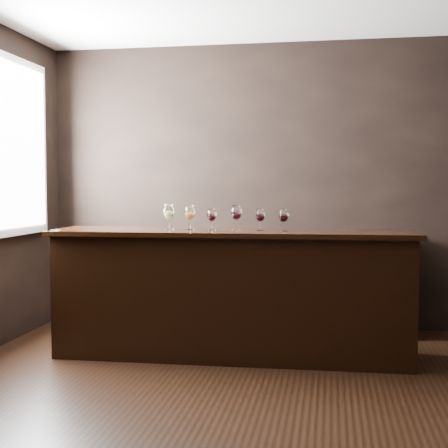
% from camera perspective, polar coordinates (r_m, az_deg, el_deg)
% --- Properties ---
extents(ground, '(5.00, 5.00, 0.00)m').
position_cam_1_polar(ground, '(4.19, 4.80, -15.98)').
color(ground, black).
rests_on(ground, ground).
extents(room_shell, '(5.02, 4.52, 2.81)m').
position_cam_1_polar(room_shell, '(4.11, 1.79, 9.29)').
color(room_shell, black).
rests_on(room_shell, ground).
extents(bar_counter, '(2.87, 0.68, 1.00)m').
position_cam_1_polar(bar_counter, '(5.12, 0.73, -6.58)').
color(bar_counter, black).
rests_on(bar_counter, ground).
extents(bar_top, '(2.96, 0.75, 0.04)m').
position_cam_1_polar(bar_top, '(5.06, 0.74, -0.79)').
color(bar_top, black).
rests_on(bar_top, bar_counter).
extents(back_bar_shelf, '(2.55, 0.40, 0.92)m').
position_cam_1_polar(back_bar_shelf, '(6.06, 4.88, -5.42)').
color(back_bar_shelf, black).
rests_on(back_bar_shelf, ground).
extents(glass_white, '(0.09, 0.09, 0.21)m').
position_cam_1_polar(glass_white, '(5.17, -5.07, 1.07)').
color(glass_white, white).
rests_on(glass_white, bar_top).
extents(glass_amber, '(0.09, 0.09, 0.20)m').
position_cam_1_polar(glass_amber, '(5.13, -3.15, 0.99)').
color(glass_amber, white).
rests_on(glass_amber, bar_top).
extents(glass_red_a, '(0.08, 0.08, 0.18)m').
position_cam_1_polar(glass_red_a, '(5.08, -1.13, 0.79)').
color(glass_red_a, white).
rests_on(glass_red_a, bar_top).
extents(glass_red_b, '(0.09, 0.09, 0.21)m').
position_cam_1_polar(glass_red_b, '(5.07, 1.15, 1.01)').
color(glass_red_b, white).
rests_on(glass_red_b, bar_top).
extents(glass_red_c, '(0.08, 0.08, 0.18)m').
position_cam_1_polar(glass_red_c, '(5.03, 3.34, 0.78)').
color(glass_red_c, white).
rests_on(glass_red_c, bar_top).
extents(glass_red_d, '(0.08, 0.08, 0.18)m').
position_cam_1_polar(glass_red_d, '(4.99, 5.47, 0.74)').
color(glass_red_d, white).
rests_on(glass_red_d, bar_top).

